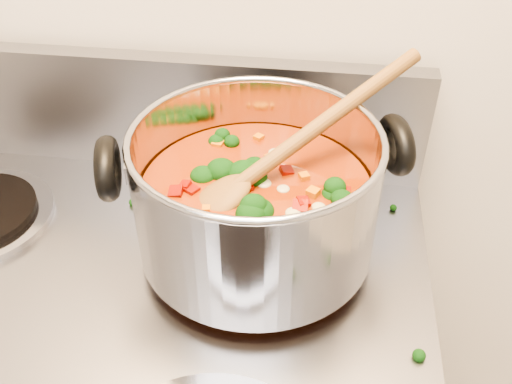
% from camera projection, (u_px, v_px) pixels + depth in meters
% --- Properties ---
extents(stockpot, '(0.33, 0.26, 0.16)m').
position_uv_depth(stockpot, '(256.00, 197.00, 0.62)').
color(stockpot, '#ACACB4').
rests_on(stockpot, electric_range).
extents(wooden_spoon, '(0.25, 0.22, 0.13)m').
position_uv_depth(wooden_spoon, '(273.00, 160.00, 0.60)').
color(wooden_spoon, brown).
rests_on(wooden_spoon, stockpot).
extents(cooktop_crumbs, '(0.14, 0.33, 0.01)m').
position_uv_depth(cooktop_crumbs, '(199.00, 235.00, 0.68)').
color(cooktop_crumbs, black).
rests_on(cooktop_crumbs, electric_range).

